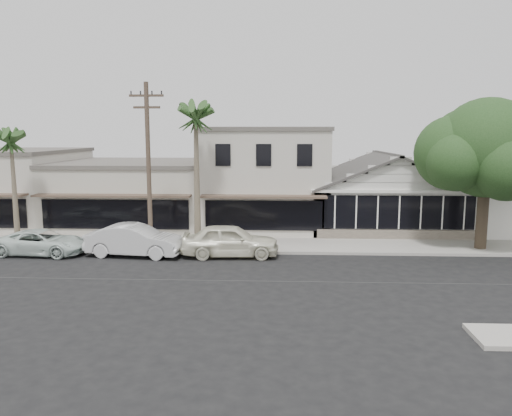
{
  "coord_description": "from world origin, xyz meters",
  "views": [
    {
      "loc": [
        -2.1,
        -20.93,
        6.36
      ],
      "look_at": [
        -3.34,
        6.0,
        2.32
      ],
      "focal_mm": 35.0,
      "sensor_mm": 36.0,
      "label": 1
    }
  ],
  "objects_px": {
    "car_1": "(135,240)",
    "car_2": "(42,242)",
    "car_0": "(230,240)",
    "shade_tree": "(484,151)",
    "utility_pole": "(148,163)"
  },
  "relations": [
    {
      "from": "car_0",
      "to": "car_2",
      "type": "xyz_separation_m",
      "value": [
        -10.0,
        -0.03,
        -0.2
      ]
    },
    {
      "from": "car_2",
      "to": "shade_tree",
      "type": "bearing_deg",
      "value": -80.96
    },
    {
      "from": "car_2",
      "to": "shade_tree",
      "type": "xyz_separation_m",
      "value": [
        23.47,
        2.19,
        4.78
      ]
    },
    {
      "from": "car_0",
      "to": "car_1",
      "type": "distance_m",
      "value": 5.0
    },
    {
      "from": "car_1",
      "to": "shade_tree",
      "type": "xyz_separation_m",
      "value": [
        18.47,
        2.25,
        4.6
      ]
    },
    {
      "from": "utility_pole",
      "to": "car_2",
      "type": "bearing_deg",
      "value": -170.91
    },
    {
      "from": "car_1",
      "to": "car_2",
      "type": "xyz_separation_m",
      "value": [
        -5.0,
        0.06,
        -0.17
      ]
    },
    {
      "from": "car_1",
      "to": "car_0",
      "type": "bearing_deg",
      "value": -82.68
    },
    {
      "from": "car_1",
      "to": "car_2",
      "type": "bearing_deg",
      "value": 95.63
    },
    {
      "from": "car_0",
      "to": "shade_tree",
      "type": "distance_m",
      "value": 14.39
    },
    {
      "from": "utility_pole",
      "to": "car_1",
      "type": "distance_m",
      "value": 4.12
    },
    {
      "from": "utility_pole",
      "to": "car_0",
      "type": "xyz_separation_m",
      "value": [
        4.4,
        -0.87,
        -3.93
      ]
    },
    {
      "from": "car_0",
      "to": "car_1",
      "type": "height_order",
      "value": "car_0"
    },
    {
      "from": "car_0",
      "to": "shade_tree",
      "type": "relative_size",
      "value": 0.61
    },
    {
      "from": "utility_pole",
      "to": "car_0",
      "type": "height_order",
      "value": "utility_pole"
    }
  ]
}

